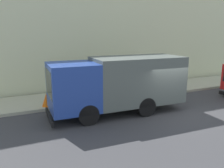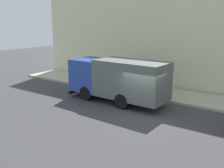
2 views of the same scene
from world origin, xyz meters
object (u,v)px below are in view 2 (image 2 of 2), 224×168
(pedestrian_walking, at_px, (125,78))
(large_utility_truck, at_px, (117,78))
(street_sign_post, at_px, (153,78))
(traffic_cone_orange, at_px, (98,82))

(pedestrian_walking, bearing_deg, large_utility_truck, 166.42)
(large_utility_truck, relative_size, pedestrian_walking, 4.65)
(pedestrian_walking, relative_size, street_sign_post, 0.67)
(large_utility_truck, height_order, traffic_cone_orange, large_utility_truck)
(pedestrian_walking, xyz_separation_m, traffic_cone_orange, (-0.77, 2.27, -0.47))
(large_utility_truck, height_order, street_sign_post, large_utility_truck)
(traffic_cone_orange, height_order, street_sign_post, street_sign_post)
(pedestrian_walking, height_order, street_sign_post, street_sign_post)
(traffic_cone_orange, distance_m, street_sign_post, 5.40)
(pedestrian_walking, bearing_deg, traffic_cone_orange, 72.85)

